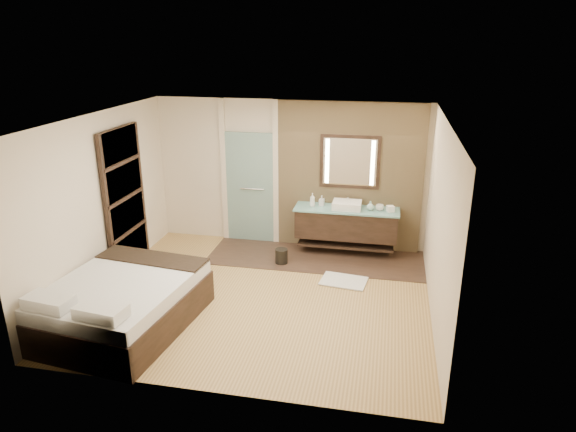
% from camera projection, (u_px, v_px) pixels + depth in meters
% --- Properties ---
extents(floor, '(5.00, 5.00, 0.00)m').
position_uv_depth(floor, '(261.00, 297.00, 7.81)').
color(floor, olive).
rests_on(floor, ground).
extents(tile_strip, '(3.80, 1.30, 0.01)m').
position_uv_depth(tile_strip, '(316.00, 258.00, 9.17)').
color(tile_strip, '#34241C').
rests_on(tile_strip, floor).
extents(stone_wall, '(2.60, 0.08, 2.70)m').
position_uv_depth(stone_wall, '(349.00, 178.00, 9.20)').
color(stone_wall, tan).
rests_on(stone_wall, floor).
extents(vanity, '(1.85, 0.55, 0.88)m').
position_uv_depth(vanity, '(346.00, 223.00, 9.18)').
color(vanity, black).
rests_on(vanity, stone_wall).
extents(mirror_unit, '(1.06, 0.04, 0.96)m').
position_uv_depth(mirror_unit, '(350.00, 162.00, 9.05)').
color(mirror_unit, black).
rests_on(mirror_unit, stone_wall).
extents(frosted_door, '(1.10, 0.12, 2.70)m').
position_uv_depth(frosted_door, '(250.00, 183.00, 9.60)').
color(frosted_door, silver).
rests_on(frosted_door, floor).
extents(shoji_partition, '(0.06, 1.20, 2.40)m').
position_uv_depth(shoji_partition, '(125.00, 200.00, 8.41)').
color(shoji_partition, black).
rests_on(shoji_partition, floor).
extents(bed, '(1.94, 2.31, 0.82)m').
position_uv_depth(bed, '(121.00, 304.00, 6.93)').
color(bed, black).
rests_on(bed, floor).
extents(bath_mat, '(0.78, 0.59, 0.02)m').
position_uv_depth(bath_mat, '(344.00, 281.00, 8.28)').
color(bath_mat, silver).
rests_on(bath_mat, floor).
extents(waste_bin, '(0.28, 0.28, 0.27)m').
position_uv_depth(waste_bin, '(281.00, 256.00, 8.91)').
color(waste_bin, black).
rests_on(waste_bin, floor).
extents(tissue_box, '(0.15, 0.15, 0.10)m').
position_uv_depth(tissue_box, '(390.00, 209.00, 8.91)').
color(tissue_box, white).
rests_on(tissue_box, vanity).
extents(soap_bottle_a, '(0.09, 0.09, 0.24)m').
position_uv_depth(soap_bottle_a, '(312.00, 200.00, 9.16)').
color(soap_bottle_a, white).
rests_on(soap_bottle_a, vanity).
extents(soap_bottle_b, '(0.10, 0.10, 0.19)m').
position_uv_depth(soap_bottle_b, '(322.00, 201.00, 9.20)').
color(soap_bottle_b, '#B2B2B2').
rests_on(soap_bottle_b, vanity).
extents(soap_bottle_c, '(0.17, 0.17, 0.16)m').
position_uv_depth(soap_bottle_c, '(370.00, 206.00, 8.97)').
color(soap_bottle_c, '#A3CDC4').
rests_on(soap_bottle_c, vanity).
extents(cup, '(0.16, 0.16, 0.11)m').
position_uv_depth(cup, '(380.00, 208.00, 8.95)').
color(cup, white).
rests_on(cup, vanity).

